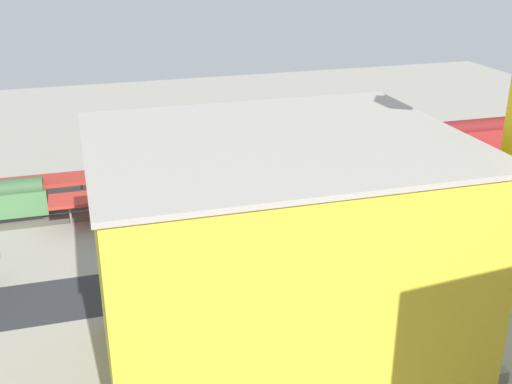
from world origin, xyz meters
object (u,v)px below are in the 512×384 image
object	(u,v)px
parked_car_2	(401,259)
platform_canopy_far	(190,167)
street_tree_1	(442,189)
traffic_light	(265,221)
parked_car_0	(510,240)
street_tree_4	(508,184)
construction_building	(276,266)
passenger_coach	(477,135)
locomotive	(359,156)
platform_canopy_near	(240,182)
box_truck_1	(264,264)
parked_car_3	(343,267)
parked_car_1	(457,250)
tower_crane	(511,152)
street_tree_0	(254,209)
box_truck_0	(322,251)

from	to	relation	value
parked_car_2	platform_canopy_far	bearing A→B (deg)	-55.44
street_tree_1	traffic_light	distance (m)	25.21
parked_car_0	street_tree_4	distance (m)	10.43
construction_building	passenger_coach	bearing A→B (deg)	-137.83
locomotive	passenger_coach	distance (m)	22.85
traffic_light	street_tree_4	bearing A→B (deg)	-178.29
platform_canopy_near	box_truck_1	world-z (taller)	platform_canopy_near
parked_car_3	parked_car_1	bearing A→B (deg)	179.89
parked_car_0	platform_canopy_near	bearing A→B (deg)	-36.69
platform_canopy_near	parked_car_2	xyz separation A→B (m)	(-13.56, 22.03, -2.92)
passenger_coach	parked_car_3	bearing A→B (deg)	39.15
parked_car_3	traffic_light	world-z (taller)	traffic_light
construction_building	street_tree_1	size ratio (longest dim) A/B	3.56
platform_canopy_near	tower_crane	distance (m)	45.20
locomotive	street_tree_0	size ratio (longest dim) A/B	1.88
street_tree_1	box_truck_0	bearing A→B (deg)	17.67
parked_car_3	street_tree_0	distance (m)	12.74
parked_car_0	box_truck_0	bearing A→B (deg)	-6.09
locomotive	street_tree_0	xyz separation A→B (m)	(25.47, 24.03, 3.71)
parked_car_3	tower_crane	xyz separation A→B (m)	(-4.86, 18.78, 19.39)
tower_crane	parked_car_2	bearing A→B (deg)	-97.54
parked_car_3	tower_crane	bearing A→B (deg)	104.51
locomotive	street_tree_4	xyz separation A→B (m)	(-10.48, 24.27, 2.90)
parked_car_2	street_tree_4	distance (m)	22.63
box_truck_1	street_tree_4	distance (m)	37.62
tower_crane	parked_car_1	bearing A→B (deg)	-118.41
locomotive	parked_car_2	size ratio (longest dim) A/B	3.80
platform_canopy_far	street_tree_0	bearing A→B (deg)	101.85
platform_canopy_far	locomotive	distance (m)	30.02
platform_canopy_far	street_tree_1	bearing A→B (deg)	147.90
parked_car_2	traffic_light	world-z (taller)	traffic_light
parked_car_3	tower_crane	distance (m)	27.43
box_truck_0	parked_car_2	bearing A→B (deg)	161.00
locomotive	box_truck_1	bearing A→B (deg)	49.64
street_tree_1	street_tree_4	distance (m)	9.82
passenger_coach	parked_car_3	distance (m)	51.89
street_tree_0	traffic_light	distance (m)	2.01
passenger_coach	parked_car_1	world-z (taller)	passenger_coach
locomotive	parked_car_0	bearing A→B (deg)	99.30
parked_car_0	construction_building	size ratio (longest dim) A/B	0.16
platform_canopy_near	street_tree_4	world-z (taller)	street_tree_4
locomotive	tower_crane	xyz separation A→B (m)	(12.54, 51.50, 18.45)
passenger_coach	street_tree_1	bearing A→B (deg)	46.90
parked_car_1	street_tree_0	xyz separation A→B (m)	(23.08, -8.72, 4.71)
locomotive	parked_car_1	bearing A→B (deg)	85.82
parked_car_1	parked_car_3	bearing A→B (deg)	-0.11
traffic_light	construction_building	bearing A→B (deg)	74.56
parked_car_1	locomotive	bearing A→B (deg)	-94.18
platform_canopy_far	construction_building	xyz separation A→B (m)	(1.04, 42.69, 6.27)
platform_canopy_far	passenger_coach	world-z (taller)	passenger_coach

